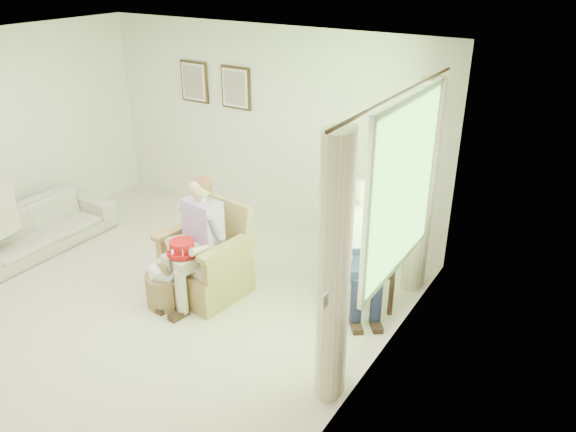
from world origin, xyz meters
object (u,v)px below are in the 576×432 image
object	(u,v)px
wicker_armchair	(208,266)
wood_armchair	(363,255)
red_hat	(182,248)
hatbox	(167,282)
person_wicker	(197,233)
person_dark	(358,238)
sofa	(37,228)

from	to	relation	value
wicker_armchair	wood_armchair	bearing A→B (deg)	34.96
wicker_armchair	red_hat	xyz separation A→B (m)	(-0.03, -0.34, 0.37)
red_hat	hatbox	distance (m)	0.47
person_wicker	person_dark	size ratio (longest dim) A/B	0.98
wicker_armchair	person_dark	xyz separation A→B (m)	(1.46, 0.61, 0.48)
wood_armchair	hatbox	xyz separation A→B (m)	(-1.69, -1.17, -0.26)
person_dark	hatbox	world-z (taller)	person_dark
red_hat	person_dark	bearing A→B (deg)	32.35
wicker_armchair	red_hat	distance (m)	0.50
person_wicker	red_hat	size ratio (longest dim) A/B	4.24
wicker_armchair	person_dark	size ratio (longest dim) A/B	0.74
wicker_armchair	person_dark	distance (m)	1.65
person_wicker	hatbox	size ratio (longest dim) A/B	2.02
wicker_armchair	sofa	size ratio (longest dim) A/B	0.53
hatbox	person_wicker	bearing A→B (deg)	50.24
sofa	person_dark	bearing A→B (deg)	-76.18
wood_armchair	red_hat	size ratio (longest dim) A/B	3.03
sofa	red_hat	bearing A→B (deg)	-89.67
person_wicker	wicker_armchair	bearing A→B (deg)	97.29
hatbox	sofa	bearing A→B (deg)	178.56
person_wicker	red_hat	distance (m)	0.23
wood_armchair	sofa	xyz separation A→B (m)	(-3.90, -1.12, -0.25)
wicker_armchair	hatbox	bearing A→B (deg)	-111.99
red_hat	wood_armchair	bearing A→B (deg)	36.48
wood_armchair	wicker_armchair	bearing A→B (deg)	169.95
person_wicker	red_hat	xyz separation A→B (m)	(-0.03, -0.21, -0.09)
person_wicker	sofa	bearing A→B (deg)	-167.59
wicker_armchair	person_wicker	world-z (taller)	person_wicker
wood_armchair	person_wicker	world-z (taller)	person_wicker
wicker_armchair	sofa	distance (m)	2.47
person_dark	hatbox	xyz separation A→B (m)	(-1.69, -1.01, -0.54)
red_hat	person_wicker	bearing A→B (deg)	80.87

